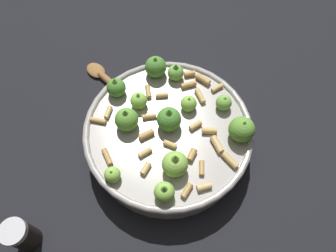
# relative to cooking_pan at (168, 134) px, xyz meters

# --- Properties ---
(ground_plane) EXTENTS (2.40, 2.40, 0.00)m
(ground_plane) POSITION_rel_cooking_pan_xyz_m (-0.00, -0.00, -0.04)
(ground_plane) COLOR black
(cooking_pan) EXTENTS (0.32, 0.32, 0.13)m
(cooking_pan) POSITION_rel_cooking_pan_xyz_m (0.00, 0.00, 0.00)
(cooking_pan) COLOR #9E9993
(cooking_pan) RESTS_ON ground
(pepper_shaker) EXTENTS (0.04, 0.04, 0.08)m
(pepper_shaker) POSITION_rel_cooking_pan_xyz_m (-0.20, -0.24, -0.00)
(pepper_shaker) COLOR black
(pepper_shaker) RESTS_ON ground
(wooden_spoon) EXTENTS (0.22, 0.15, 0.02)m
(wooden_spoon) POSITION_rel_cooking_pan_xyz_m (-0.14, 0.10, -0.04)
(wooden_spoon) COLOR olive
(wooden_spoon) RESTS_ON ground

